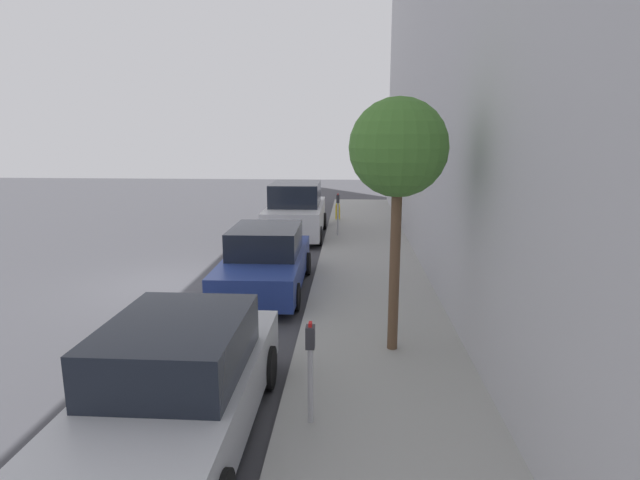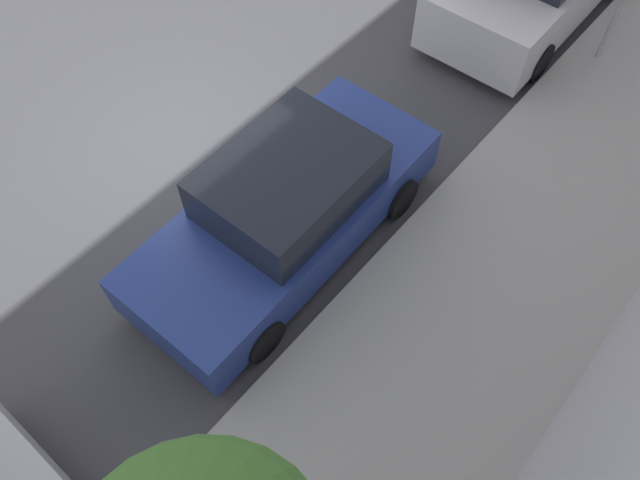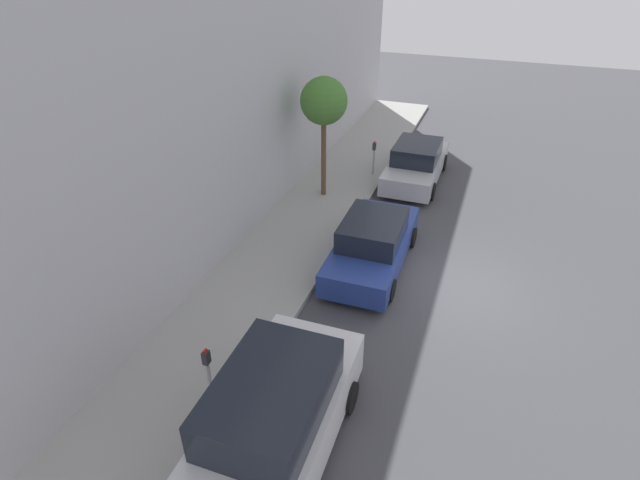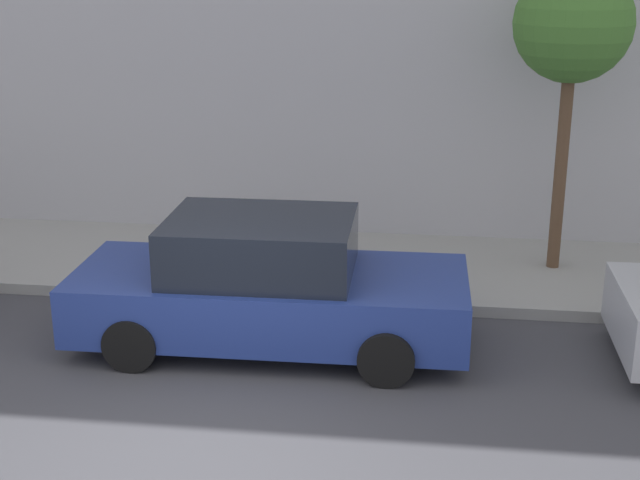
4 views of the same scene
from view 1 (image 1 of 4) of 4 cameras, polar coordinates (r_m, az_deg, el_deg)
ground_plane at (r=13.07m, az=-16.40°, el=-4.98°), size 60.00×60.00×0.00m
sidewalk at (r=12.29m, az=5.90°, el=-5.26°), size 2.89×32.00×0.15m
building_facade at (r=12.25m, az=18.78°, el=20.33°), size 2.00×32.00×11.22m
parked_sedan_nearest at (r=6.50m, az=-16.01°, el=-15.79°), size 1.92×4.50×1.54m
parked_sedan_second at (r=12.08m, az=-6.23°, el=-2.36°), size 1.92×4.53×1.54m
parked_suv_third at (r=18.42m, az=-2.77°, el=3.32°), size 2.08×4.83×1.98m
parking_meter_near at (r=6.31m, az=-1.10°, el=-13.71°), size 0.11×0.15×1.33m
parking_meter_far at (r=17.80m, az=2.05°, el=3.46°), size 0.11×0.15×1.50m
street_tree at (r=8.00m, az=8.94°, el=10.11°), size 1.56×1.56×4.13m
fire_hydrant at (r=21.35m, az=2.04°, el=3.33°), size 0.20×0.20×0.69m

